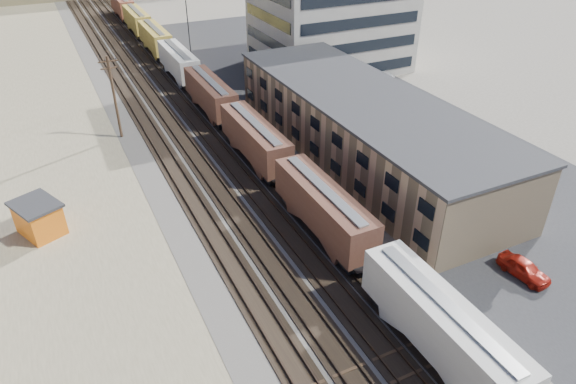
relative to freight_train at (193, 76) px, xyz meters
name	(u,v)px	position (x,y,z in m)	size (l,w,h in m)	color
ground	(375,361)	(-3.80, -51.86, -2.79)	(300.00, 300.00, 0.00)	#6B6356
ballast_bed	(173,103)	(-3.80, -1.86, -2.76)	(18.00, 200.00, 0.06)	#4C4742
dirt_yard	(20,163)	(-23.80, -11.86, -2.78)	(24.00, 180.00, 0.03)	#7C7155
asphalt_lot	(364,114)	(18.20, -16.86, -2.77)	(26.00, 120.00, 0.04)	#232326
rail_tracks	(169,103)	(-4.35, -1.86, -2.68)	(11.40, 200.00, 0.24)	black
freight_train	(193,76)	(0.00, 0.00, 0.00)	(3.00, 119.74, 4.46)	black
warehouse	(363,126)	(11.18, -26.86, 0.86)	(12.40, 40.40, 7.25)	tan
office_tower	(331,9)	(24.15, 3.09, 6.47)	(22.60, 18.60, 18.45)	#9E998E
utility_pole_north	(114,96)	(-12.30, -9.86, 2.50)	(2.20, 0.32, 10.00)	#382619
radio_mast	(187,17)	(2.20, 8.14, 6.33)	(1.20, 0.16, 18.00)	black
maintenance_shed	(39,218)	(-22.37, -26.96, -1.20)	(4.73, 5.22, 3.11)	orange
parked_car_red	(524,269)	(11.50, -49.96, -2.06)	(1.73, 4.29, 1.46)	maroon
parked_car_blue	(326,71)	(21.41, -0.92, -2.10)	(2.31, 5.00, 1.39)	navy
parked_car_far	(387,78)	(28.16, -8.09, -2.02)	(1.82, 4.53, 1.54)	silver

